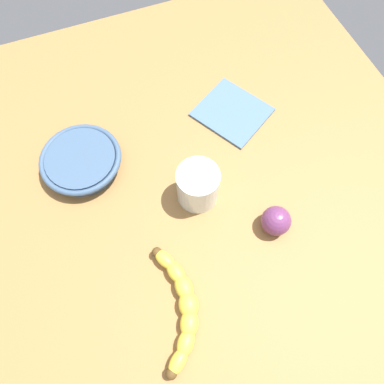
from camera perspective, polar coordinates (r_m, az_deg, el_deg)
name	(u,v)px	position (r cm, az deg, el deg)	size (l,w,h in cm)	color
wooden_tabletop	(175,216)	(71.72, -2.76, -4.05)	(120.00, 120.00, 3.00)	olive
banana	(181,306)	(64.31, -1.76, -18.23)	(22.15, 9.71, 3.54)	yellow
smoothie_glass	(198,186)	(67.99, 0.95, 0.93)	(8.37, 8.37, 8.91)	silver
ceramic_bowl	(82,161)	(76.45, -17.72, 4.92)	(17.02, 17.02, 3.78)	#3D5675
plum_fruit	(276,221)	(68.58, 13.66, -4.62)	(5.78, 5.78, 5.78)	#6B3360
folded_napkin	(232,112)	(82.79, 6.62, 12.94)	(14.88, 13.76, 0.60)	slate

